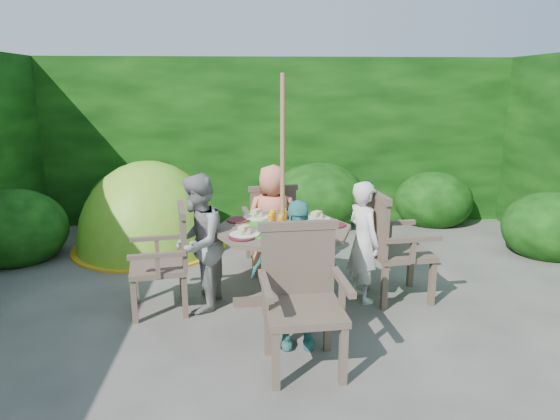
{
  "coord_description": "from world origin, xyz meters",
  "views": [
    {
      "loc": [
        -0.43,
        -4.04,
        2.09
      ],
      "look_at": [
        -0.13,
        0.92,
        0.85
      ],
      "focal_mm": 32.0,
      "sensor_mm": 36.0,
      "label": 1
    }
  ],
  "objects": [
    {
      "name": "garden_chair_left",
      "position": [
        -1.23,
        0.45,
        0.52
      ],
      "size": [
        0.61,
        0.66,
        0.97
      ],
      "rotation": [
        0.0,
        0.0,
        -1.39
      ],
      "color": "#46382E",
      "rests_on": "ground"
    },
    {
      "name": "garden_chair_back",
      "position": [
        -0.2,
        1.61,
        0.51
      ],
      "size": [
        0.65,
        0.6,
        0.96
      ],
      "rotation": [
        0.0,
        0.0,
        3.31
      ],
      "color": "#46382E",
      "rests_on": "ground"
    },
    {
      "name": "child_left",
      "position": [
        -0.93,
        0.46,
        0.65
      ],
      "size": [
        0.59,
        0.71,
        1.31
      ],
      "primitive_type": "imported",
      "rotation": [
        0.0,
        0.0,
        -1.73
      ],
      "color": "gray",
      "rests_on": "ground"
    },
    {
      "name": "child_front",
      "position": [
        -0.08,
        -0.28,
        0.62
      ],
      "size": [
        0.72,
        0.31,
        1.23
      ],
      "primitive_type": "imported",
      "rotation": [
        0.0,
        0.0,
        -0.01
      ],
      "color": "teal",
      "rests_on": "ground"
    },
    {
      "name": "garden_chair_right",
      "position": [
        0.95,
        0.59,
        0.56
      ],
      "size": [
        0.63,
        0.69,
        1.05
      ],
      "rotation": [
        0.0,
        0.0,
        1.69
      ],
      "color": "#46382E",
      "rests_on": "ground"
    },
    {
      "name": "patio_table",
      "position": [
        -0.13,
        0.52,
        0.66
      ],
      "size": [
        1.43,
        1.43,
        0.93
      ],
      "rotation": [
        0.0,
        0.0,
        0.07
      ],
      "color": "#46382E",
      "rests_on": "ground"
    },
    {
      "name": "dome_tent",
      "position": [
        -1.77,
        2.39,
        0.0
      ],
      "size": [
        2.08,
        2.08,
        2.3
      ],
      "rotation": [
        0.0,
        0.0,
        -0.11
      ],
      "color": "#6CB923",
      "rests_on": "ground"
    },
    {
      "name": "garden_chair_front",
      "position": [
        -0.06,
        -0.57,
        0.56
      ],
      "size": [
        0.67,
        0.61,
        1.04
      ],
      "rotation": [
        0.0,
        0.0,
        0.08
      ],
      "color": "#46382E",
      "rests_on": "ground"
    },
    {
      "name": "ground",
      "position": [
        0.0,
        0.0,
        0.0
      ],
      "size": [
        60.0,
        60.0,
        0.0
      ],
      "primitive_type": "plane",
      "color": "#494742",
      "rests_on": "ground"
    },
    {
      "name": "child_back",
      "position": [
        -0.19,
        1.31,
        0.63
      ],
      "size": [
        0.66,
        0.47,
        1.26
      ],
      "primitive_type": "imported",
      "rotation": [
        0.0,
        0.0,
        3.03
      ],
      "color": "#E87D60",
      "rests_on": "ground"
    },
    {
      "name": "child_right",
      "position": [
        0.67,
        0.57,
        0.6
      ],
      "size": [
        0.43,
        0.51,
        1.21
      ],
      "primitive_type": "imported",
      "rotation": [
        0.0,
        0.0,
        1.94
      ],
      "color": "silver",
      "rests_on": "ground"
    },
    {
      "name": "hedge_enclosure",
      "position": [
        0.0,
        1.33,
        1.25
      ],
      "size": [
        9.0,
        9.0,
        2.5
      ],
      "color": "black",
      "rests_on": "ground"
    },
    {
      "name": "parasol_pole",
      "position": [
        -0.13,
        0.52,
        1.1
      ],
      "size": [
        0.05,
        0.05,
        2.2
      ],
      "primitive_type": "cylinder",
      "rotation": [
        0.0,
        0.0,
        0.07
      ],
      "color": "#95613B",
      "rests_on": "ground"
    }
  ]
}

